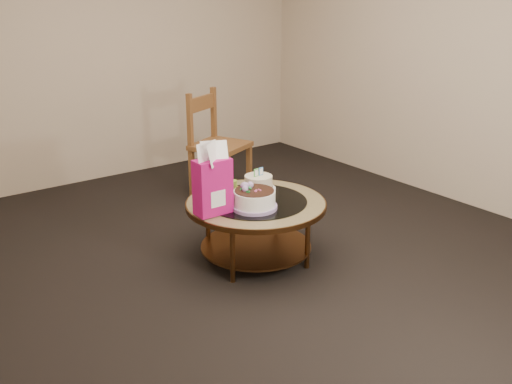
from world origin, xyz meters
TOP-DOWN VIEW (x-y plane):
  - ground at (0.00, 0.00)m, footprint 5.00×5.00m
  - room_walls at (0.00, 0.00)m, footprint 4.52×5.02m
  - coffee_table at (0.00, -0.00)m, footprint 1.02×1.02m
  - decorated_cake at (-0.10, -0.11)m, footprint 0.32×0.32m
  - cream_cake at (0.16, 0.19)m, footprint 0.26×0.26m
  - gift_bag at (-0.37, -0.02)m, footprint 0.25×0.18m
  - pillar_candle at (-0.01, 0.27)m, footprint 0.12×0.12m
  - dining_chair at (0.52, 1.33)m, footprint 0.61×0.61m

SIDE VIEW (x-z plane):
  - ground at x=0.00m, z-range 0.00..0.00m
  - coffee_table at x=0.00m, z-range 0.15..0.61m
  - pillar_candle at x=-0.01m, z-range 0.44..0.53m
  - dining_chair at x=0.52m, z-range 0.01..1.01m
  - cream_cake at x=0.16m, z-range 0.43..0.59m
  - decorated_cake at x=-0.10m, z-range 0.43..0.61m
  - gift_bag at x=-0.37m, z-range 0.46..0.95m
  - room_walls at x=0.00m, z-range 0.24..2.85m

